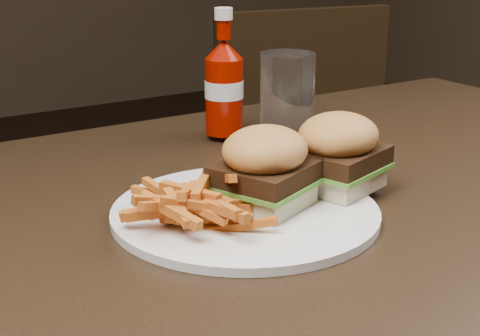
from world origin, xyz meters
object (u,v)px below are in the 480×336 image
ketchup_bottle (224,96)px  dining_table (312,216)px  plate (245,212)px  chair_far (265,183)px  tumbler (287,96)px

ketchup_bottle → dining_table: bearing=-98.8°
plate → chair_far: bearing=54.7°
dining_table → chair_far: bearing=59.1°
plate → ketchup_bottle: size_ratio=2.64×
plate → ketchup_bottle: (0.13, 0.26, 0.06)m
ketchup_bottle → tumbler: (0.09, -0.03, -0.01)m
dining_table → plate: 0.09m
chair_far → tumbler: size_ratio=3.39×
chair_far → plate: plate is taller
dining_table → tumbler: tumbler is taller
ketchup_bottle → tumbler: bearing=-17.0°
chair_far → plate: 1.05m
plate → tumbler: 0.32m
plate → tumbler: bearing=46.9°
ketchup_bottle → tumbler: size_ratio=0.86×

